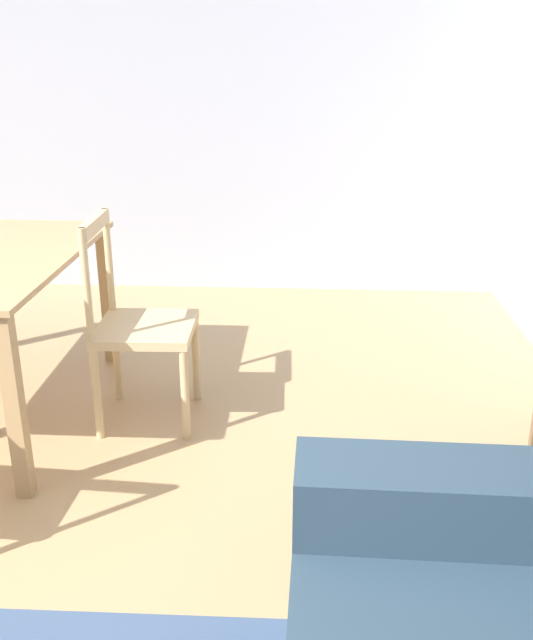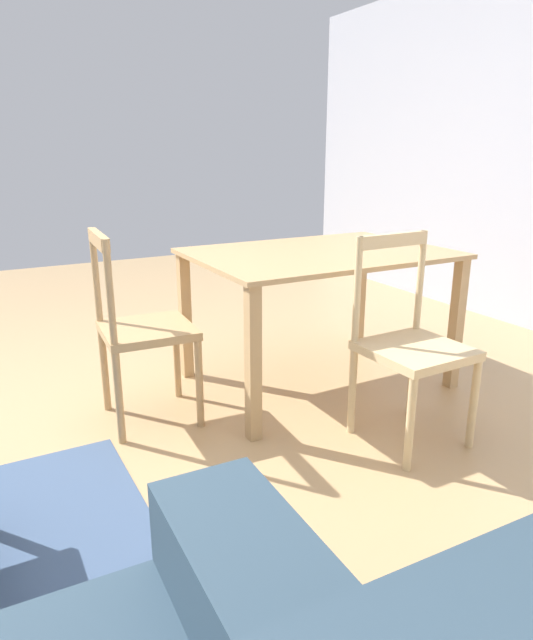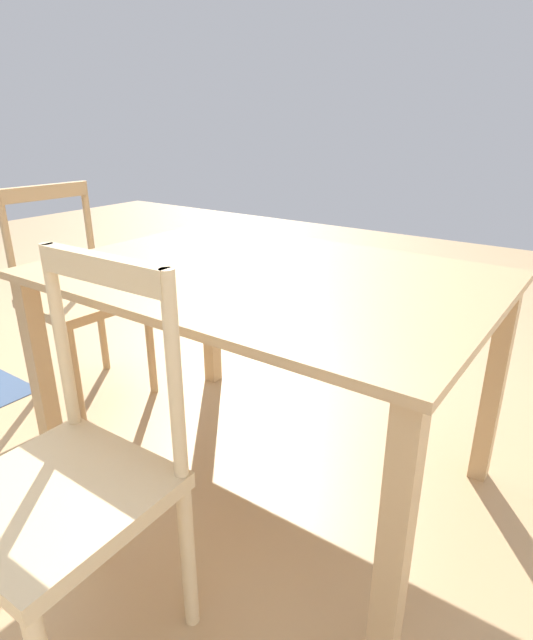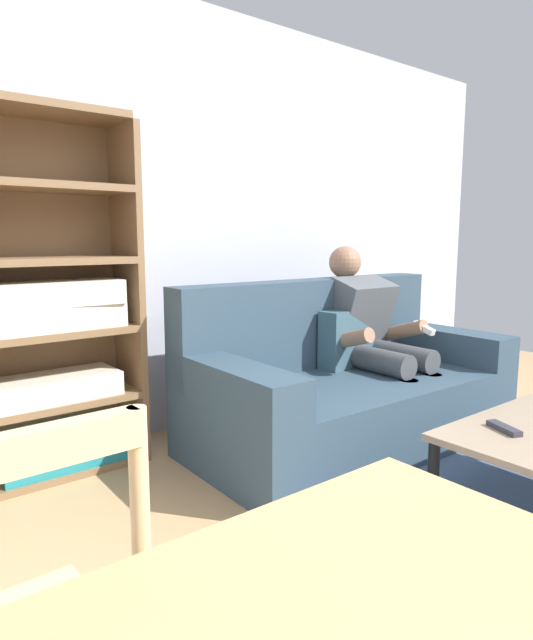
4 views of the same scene
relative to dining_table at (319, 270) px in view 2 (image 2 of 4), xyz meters
name	(u,v)px [view 2 (image 2 of 4)]	position (x,y,z in m)	size (l,w,h in m)	color
ground_plane	(96,432)	(1.27, 0.02, -0.66)	(8.55, 8.55, 0.00)	tan
dining_table	(319,270)	(0.00, 0.00, 0.00)	(1.36, 0.96, 0.76)	tan
dining_chair_near_wall	(410,346)	(0.00, 0.75, -0.21)	(0.43, 0.43, 0.94)	#D1B27F
dining_chair_facing_couch	(141,330)	(1.01, 0.00, -0.19)	(0.44, 0.44, 0.94)	tan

